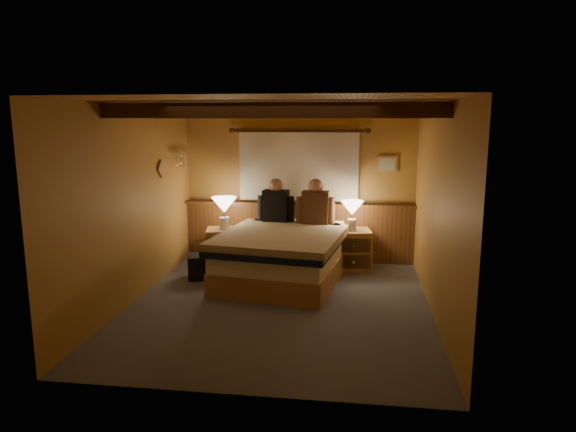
% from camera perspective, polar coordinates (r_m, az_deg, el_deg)
% --- Properties ---
extents(floor, '(4.20, 4.20, 0.00)m').
position_cam_1_polar(floor, '(6.33, -0.96, -9.82)').
color(floor, '#535863').
rests_on(floor, ground).
extents(ceiling, '(4.20, 4.20, 0.00)m').
position_cam_1_polar(ceiling, '(5.93, -1.03, 12.45)').
color(ceiling, '#DBA752').
rests_on(ceiling, wall_back).
extents(wall_back, '(3.60, 0.00, 3.60)m').
position_cam_1_polar(wall_back, '(8.08, 1.24, 3.44)').
color(wall_back, '#B27F40').
rests_on(wall_back, floor).
extents(wall_left, '(0.00, 4.20, 4.20)m').
position_cam_1_polar(wall_left, '(6.53, -16.82, 1.26)').
color(wall_left, '#B27F40').
rests_on(wall_left, floor).
extents(wall_right, '(0.00, 4.20, 4.20)m').
position_cam_1_polar(wall_right, '(6.02, 16.21, 0.53)').
color(wall_right, '#B27F40').
rests_on(wall_right, floor).
extents(wall_front, '(3.60, 0.00, 3.60)m').
position_cam_1_polar(wall_front, '(4.00, -5.53, -4.10)').
color(wall_front, '#B27F40').
rests_on(wall_front, floor).
extents(wainscot, '(3.60, 0.23, 0.94)m').
position_cam_1_polar(wainscot, '(8.13, 1.17, -1.61)').
color(wainscot, brown).
rests_on(wainscot, wall_back).
extents(curtain_window, '(2.18, 0.09, 1.11)m').
position_cam_1_polar(curtain_window, '(7.97, 1.19, 5.67)').
color(curtain_window, '#432410').
rests_on(curtain_window, wall_back).
extents(ceiling_beams, '(3.60, 1.65, 0.16)m').
position_cam_1_polar(ceiling_beams, '(6.08, -0.81, 11.56)').
color(ceiling_beams, '#432410').
rests_on(ceiling_beams, ceiling).
extents(coat_rail, '(0.05, 0.55, 0.24)m').
position_cam_1_polar(coat_rail, '(7.90, -11.75, 6.47)').
color(coat_rail, silver).
rests_on(coat_rail, wall_left).
extents(framed_print, '(0.30, 0.04, 0.25)m').
position_cam_1_polar(framed_print, '(7.98, 10.96, 5.69)').
color(framed_print, tan).
rests_on(framed_print, wall_back).
extents(bed, '(1.84, 2.25, 0.70)m').
position_cam_1_polar(bed, '(7.14, -0.53, -4.37)').
color(bed, '#AB8049').
rests_on(bed, floor).
extents(nightstand_left, '(0.61, 0.57, 0.57)m').
position_cam_1_polar(nightstand_left, '(7.96, -7.10, -3.44)').
color(nightstand_left, '#AB8049').
rests_on(nightstand_left, floor).
extents(nightstand_right, '(0.62, 0.57, 0.60)m').
position_cam_1_polar(nightstand_right, '(7.74, 7.05, -3.73)').
color(nightstand_right, '#AB8049').
rests_on(nightstand_right, floor).
extents(lamp_left, '(0.38, 0.38, 0.50)m').
position_cam_1_polar(lamp_left, '(7.79, -7.11, 1.01)').
color(lamp_left, silver).
rests_on(lamp_left, nightstand_left).
extents(lamp_right, '(0.34, 0.34, 0.44)m').
position_cam_1_polar(lamp_right, '(7.57, 7.14, 0.70)').
color(lamp_right, silver).
rests_on(lamp_right, nightstand_right).
extents(person_left, '(0.56, 0.25, 0.68)m').
position_cam_1_polar(person_left, '(7.75, -1.36, 1.38)').
color(person_left, black).
rests_on(person_left, bed).
extents(person_right, '(0.57, 0.24, 0.70)m').
position_cam_1_polar(person_right, '(7.59, 3.08, 1.22)').
color(person_right, '#523321').
rests_on(person_right, bed).
extents(duffel_bag, '(0.63, 0.48, 0.40)m').
position_cam_1_polar(duffel_bag, '(7.40, -8.87, -5.48)').
color(duffel_bag, black).
rests_on(duffel_bag, floor).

